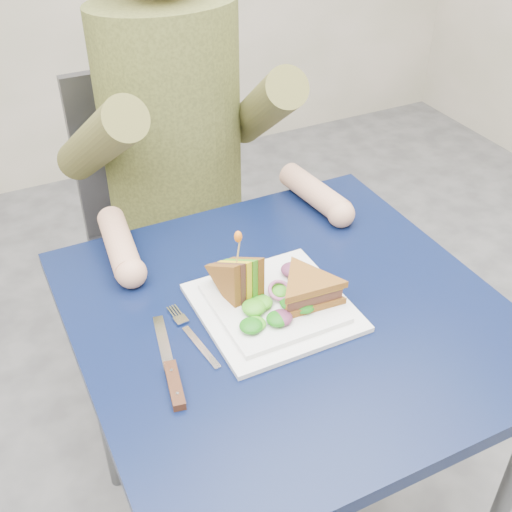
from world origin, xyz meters
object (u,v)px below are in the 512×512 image
chair (168,214)px  knife (172,376)px  plate (273,306)px  fork (194,337)px  sandwich_flat (308,289)px  sandwich_upright (239,279)px  table (288,342)px  diner (172,100)px

chair → knife: size_ratio=4.21×
plate → fork: plate is taller
knife → sandwich_flat: bearing=11.0°
sandwich_flat → knife: bearing=-169.0°
sandwich_upright → table: bearing=-39.3°
fork → diner: bearing=72.0°
fork → knife: knife is taller
diner → sandwich_upright: 0.53m
sandwich_flat → knife: sandwich_flat is taller
diner → table: bearing=-90.0°
table → knife: 0.27m
knife → chair: bearing=71.7°
diner → plate: diner is taller
sandwich_flat → knife: (-0.28, -0.05, -0.04)m
chair → sandwich_upright: 0.68m
table → plate: plate is taller
plate → fork: bearing=-177.5°
plate → table: bearing=-28.7°
diner → sandwich_upright: diner is taller
sandwich_flat → fork: sandwich_flat is taller
knife → diner: bearing=68.7°
plate → knife: (-0.22, -0.08, -0.00)m
sandwich_flat → fork: size_ratio=0.83×
table → sandwich_upright: size_ratio=5.70×
sandwich_upright → plate: bearing=-44.2°
table → diner: diner is taller
sandwich_flat → fork: 0.22m
chair → table: bearing=-90.0°
sandwich_upright → fork: sandwich_upright is taller
sandwich_flat → diner: bearing=92.8°
table → plate: 0.09m
table → diner: size_ratio=1.01×
plate → sandwich_upright: bearing=135.8°
chair → sandwich_upright: (-0.07, -0.63, 0.24)m
plate → sandwich_flat: size_ratio=1.74×
chair → fork: chair is taller
plate → knife: plate is taller
table → sandwich_upright: 0.16m
chair → knife: chair is taller
table → sandwich_flat: (0.03, -0.01, 0.12)m
knife → table: bearing=14.5°
knife → plate: bearing=19.5°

